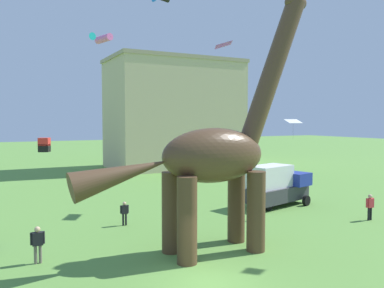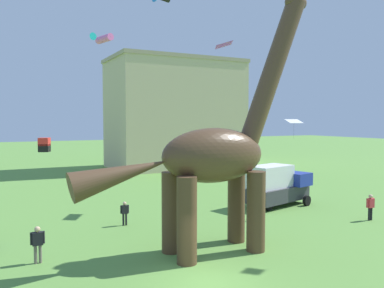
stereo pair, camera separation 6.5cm
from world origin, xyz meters
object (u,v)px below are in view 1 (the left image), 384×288
object	(u,v)px
person_far_spectator	(252,212)
kite_trailing	(44,145)
parked_box_truck	(276,185)
kite_mid_right	(224,45)
kite_near_high	(101,38)
person_watching_child	(38,241)
dinosaur_sculpture	(213,155)
person_near_flyer	(370,205)
kite_drifting	(293,121)
person_vendor_side	(124,211)

from	to	relation	value
person_far_spectator	kite_trailing	size ratio (longest dim) A/B	1.44
parked_box_truck	kite_mid_right	xyz separation A→B (m)	(-3.45, 2.34, 10.87)
person_far_spectator	kite_trailing	xyz separation A→B (m)	(-13.05, -1.08, 4.90)
kite_near_high	person_watching_child	bearing A→B (deg)	-113.28
person_far_spectator	kite_near_high	distance (m)	21.85
dinosaur_sculpture	kite_mid_right	bearing A→B (deg)	23.21
person_watching_child	kite_trailing	world-z (taller)	kite_trailing
person_near_flyer	kite_mid_right	size ratio (longest dim) A/B	0.82
parked_box_truck	kite_mid_right	distance (m)	11.65
person_near_flyer	kite_drifting	xyz separation A→B (m)	(5.91, 14.28, 5.52)
person_far_spectator	kite_trailing	bearing A→B (deg)	-88.06
dinosaur_sculpture	parked_box_truck	size ratio (longest dim) A/B	2.29
kite_drifting	person_far_spectator	bearing A→B (deg)	-140.22
dinosaur_sculpture	kite_near_high	size ratio (longest dim) A/B	5.52
kite_trailing	person_watching_child	bearing A→B (deg)	-121.78
person_far_spectator	person_watching_child	size ratio (longest dim) A/B	0.56
person_vendor_side	person_near_flyer	size ratio (longest dim) A/B	0.87
person_vendor_side	person_watching_child	xyz separation A→B (m)	(-5.63, -4.62, 0.14)
person_far_spectator	person_watching_child	bearing A→B (deg)	-84.98
person_vendor_side	kite_mid_right	size ratio (longest dim) A/B	0.71
kite_drifting	kite_mid_right	size ratio (longest dim) A/B	0.97
person_far_spectator	kite_near_high	world-z (taller)	kite_near_high
person_far_spectator	kite_near_high	bearing A→B (deg)	-162.57
parked_box_truck	kite_drifting	xyz separation A→B (m)	(8.60, 7.89, 4.93)
person_far_spectator	person_vendor_side	world-z (taller)	person_vendor_side
person_vendor_side	kite_near_high	size ratio (longest dim) A/B	0.62
person_far_spectator	kite_mid_right	size ratio (longest dim) A/B	0.46
kite_trailing	kite_drifting	bearing A→B (deg)	24.57
kite_near_high	kite_trailing	world-z (taller)	kite_near_high
person_watching_child	kite_near_high	bearing A→B (deg)	168.73
person_vendor_side	kite_trailing	xyz separation A→B (m)	(-5.15, -3.84, 4.58)
kite_drifting	kite_mid_right	distance (m)	14.54
kite_drifting	kite_trailing	size ratio (longest dim) A/B	3.03
dinosaur_sculpture	person_vendor_side	bearing A→B (deg)	77.08
person_near_flyer	person_watching_child	bearing A→B (deg)	93.01
kite_trailing	person_far_spectator	bearing A→B (deg)	4.74
parked_box_truck	person_near_flyer	distance (m)	6.96
person_far_spectator	kite_drifting	xyz separation A→B (m)	(13.02, 10.84, 5.98)
parked_box_truck	kite_near_high	xyz separation A→B (m)	(-10.29, 13.00, 12.69)
person_near_flyer	person_watching_child	xyz separation A→B (m)	(-20.64, 1.59, 0.00)
person_vendor_side	kite_mid_right	xyz separation A→B (m)	(8.86, 2.52, 11.60)
dinosaur_sculpture	parked_box_truck	distance (m)	12.57
kite_near_high	kite_trailing	xyz separation A→B (m)	(-7.18, -17.02, -8.84)
person_watching_child	kite_near_high	distance (m)	23.49
person_watching_child	kite_drifting	xyz separation A→B (m)	(26.55, 12.69, 5.52)
kite_mid_right	person_near_flyer	bearing A→B (deg)	-54.83
person_far_spectator	kite_mid_right	world-z (taller)	kite_mid_right
kite_drifting	dinosaur_sculpture	bearing A→B (deg)	-140.96
person_near_flyer	kite_mid_right	xyz separation A→B (m)	(-6.15, 8.72, 11.47)
person_vendor_side	kite_trailing	size ratio (longest dim) A/B	2.23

